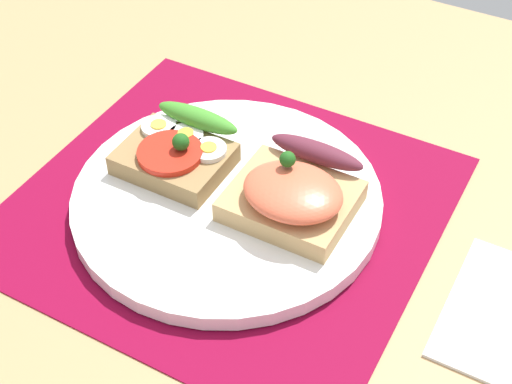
% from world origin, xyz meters
% --- Properties ---
extents(ground_plane, '(1.20, 0.90, 0.03)m').
position_xyz_m(ground_plane, '(0.00, 0.00, -0.02)').
color(ground_plane, tan).
extents(placemat, '(0.37, 0.35, 0.00)m').
position_xyz_m(placemat, '(0.00, 0.00, 0.00)').
color(placemat, maroon).
rests_on(placemat, ground_plane).
extents(plate, '(0.28, 0.28, 0.01)m').
position_xyz_m(plate, '(0.00, 0.00, 0.01)').
color(plate, white).
rests_on(plate, placemat).
extents(sandwich_egg_tomato, '(0.10, 0.09, 0.04)m').
position_xyz_m(sandwich_egg_tomato, '(-0.06, 0.01, 0.03)').
color(sandwich_egg_tomato, olive).
rests_on(sandwich_egg_tomato, plate).
extents(sandwich_salmon, '(0.11, 0.11, 0.06)m').
position_xyz_m(sandwich_salmon, '(0.06, 0.01, 0.04)').
color(sandwich_salmon, tan).
rests_on(sandwich_salmon, plate).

